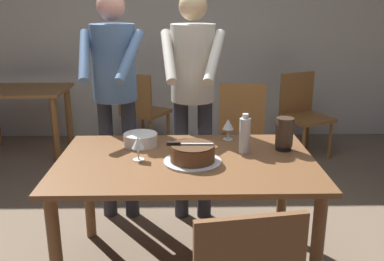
{
  "coord_description": "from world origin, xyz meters",
  "views": [
    {
      "loc": [
        -0.01,
        -2.39,
        1.66
      ],
      "look_at": [
        0.04,
        0.1,
        0.9
      ],
      "focal_mm": 40.13,
      "sensor_mm": 36.0,
      "label": 1
    }
  ],
  "objects_px": {
    "water_bottle": "(245,135)",
    "hurricane_lamp": "(284,134)",
    "background_chair_1": "(242,122)",
    "cake_on_platter": "(193,154)",
    "person_cutting_cake": "(193,84)",
    "wine_glass_near": "(138,143)",
    "wine_glass_far": "(228,125)",
    "main_dining_table": "(186,176)",
    "person_standing_beside": "(115,83)",
    "background_chair_2": "(142,108)",
    "cake_knife": "(180,144)",
    "background_chair_0": "(303,111)",
    "plate_stack": "(141,140)",
    "background_table": "(22,103)"
  },
  "relations": [
    {
      "from": "background_chair_0",
      "to": "background_chair_2",
      "type": "xyz_separation_m",
      "value": [
        -1.78,
        0.17,
        0.0
      ]
    },
    {
      "from": "wine_glass_near",
      "to": "wine_glass_far",
      "type": "bearing_deg",
      "value": 33.54
    },
    {
      "from": "main_dining_table",
      "to": "background_chair_2",
      "type": "bearing_deg",
      "value": 101.85
    },
    {
      "from": "plate_stack",
      "to": "wine_glass_far",
      "type": "relative_size",
      "value": 1.53
    },
    {
      "from": "hurricane_lamp",
      "to": "background_chair_1",
      "type": "height_order",
      "value": "hurricane_lamp"
    },
    {
      "from": "plate_stack",
      "to": "person_standing_beside",
      "type": "bearing_deg",
      "value": 116.03
    },
    {
      "from": "background_chair_0",
      "to": "person_cutting_cake",
      "type": "bearing_deg",
      "value": -130.81
    },
    {
      "from": "wine_glass_near",
      "to": "background_chair_1",
      "type": "xyz_separation_m",
      "value": [
        0.85,
        1.73,
        -0.36
      ]
    },
    {
      "from": "background_chair_1",
      "to": "cake_on_platter",
      "type": "bearing_deg",
      "value": -106.68
    },
    {
      "from": "plate_stack",
      "to": "background_chair_2",
      "type": "relative_size",
      "value": 0.24
    },
    {
      "from": "wine_glass_far",
      "to": "background_chair_1",
      "type": "bearing_deg",
      "value": 78.14
    },
    {
      "from": "main_dining_table",
      "to": "person_cutting_cake",
      "type": "xyz_separation_m",
      "value": [
        0.06,
        0.69,
        0.43
      ]
    },
    {
      "from": "water_bottle",
      "to": "wine_glass_far",
      "type": "bearing_deg",
      "value": 106.03
    },
    {
      "from": "person_standing_beside",
      "to": "background_chair_1",
      "type": "distance_m",
      "value": 1.6
    },
    {
      "from": "water_bottle",
      "to": "background_chair_1",
      "type": "bearing_deg",
      "value": 82.66
    },
    {
      "from": "plate_stack",
      "to": "background_chair_0",
      "type": "height_order",
      "value": "background_chair_0"
    },
    {
      "from": "person_cutting_cake",
      "to": "background_chair_1",
      "type": "bearing_deg",
      "value": 63.63
    },
    {
      "from": "hurricane_lamp",
      "to": "background_chair_0",
      "type": "xyz_separation_m",
      "value": [
        0.68,
        1.97,
        -0.37
      ]
    },
    {
      "from": "background_table",
      "to": "plate_stack",
      "type": "bearing_deg",
      "value": -52.56
    },
    {
      "from": "main_dining_table",
      "to": "plate_stack",
      "type": "xyz_separation_m",
      "value": [
        -0.3,
        0.27,
        0.15
      ]
    },
    {
      "from": "water_bottle",
      "to": "hurricane_lamp",
      "type": "relative_size",
      "value": 1.19
    },
    {
      "from": "wine_glass_far",
      "to": "person_cutting_cake",
      "type": "relative_size",
      "value": 0.08
    },
    {
      "from": "cake_on_platter",
      "to": "background_chair_0",
      "type": "relative_size",
      "value": 0.38
    },
    {
      "from": "background_chair_2",
      "to": "person_cutting_cake",
      "type": "bearing_deg",
      "value": -71.47
    },
    {
      "from": "background_table",
      "to": "background_chair_1",
      "type": "relative_size",
      "value": 1.11
    },
    {
      "from": "cake_on_platter",
      "to": "background_chair_0",
      "type": "bearing_deg",
      "value": 59.99
    },
    {
      "from": "hurricane_lamp",
      "to": "background_chair_0",
      "type": "relative_size",
      "value": 0.23
    },
    {
      "from": "plate_stack",
      "to": "background_table",
      "type": "relative_size",
      "value": 0.22
    },
    {
      "from": "cake_knife",
      "to": "background_chair_1",
      "type": "relative_size",
      "value": 0.3
    },
    {
      "from": "cake_knife",
      "to": "background_chair_2",
      "type": "distance_m",
      "value": 2.42
    },
    {
      "from": "main_dining_table",
      "to": "wine_glass_near",
      "type": "distance_m",
      "value": 0.35
    },
    {
      "from": "cake_on_platter",
      "to": "hurricane_lamp",
      "type": "height_order",
      "value": "hurricane_lamp"
    },
    {
      "from": "water_bottle",
      "to": "background_table",
      "type": "bearing_deg",
      "value": 135.66
    },
    {
      "from": "water_bottle",
      "to": "background_chair_0",
      "type": "xyz_separation_m",
      "value": [
        0.93,
        2.02,
        -0.37
      ]
    },
    {
      "from": "person_cutting_cake",
      "to": "wine_glass_far",
      "type": "bearing_deg",
      "value": -53.85
    },
    {
      "from": "person_standing_beside",
      "to": "cake_knife",
      "type": "bearing_deg",
      "value": -57.88
    },
    {
      "from": "water_bottle",
      "to": "person_cutting_cake",
      "type": "relative_size",
      "value": 0.15
    },
    {
      "from": "plate_stack",
      "to": "wine_glass_near",
      "type": "bearing_deg",
      "value": -87.37
    },
    {
      "from": "hurricane_lamp",
      "to": "wine_glass_far",
      "type": "bearing_deg",
      "value": 146.63
    },
    {
      "from": "background_chair_0",
      "to": "background_chair_1",
      "type": "height_order",
      "value": "same"
    },
    {
      "from": "wine_glass_far",
      "to": "person_standing_beside",
      "type": "distance_m",
      "value": 0.9
    },
    {
      "from": "wine_glass_near",
      "to": "background_chair_0",
      "type": "height_order",
      "value": "background_chair_0"
    },
    {
      "from": "main_dining_table",
      "to": "person_standing_beside",
      "type": "relative_size",
      "value": 0.89
    },
    {
      "from": "cake_on_platter",
      "to": "person_standing_beside",
      "type": "xyz_separation_m",
      "value": [
        -0.56,
        0.77,
        0.27
      ]
    },
    {
      "from": "main_dining_table",
      "to": "hurricane_lamp",
      "type": "bearing_deg",
      "value": 14.48
    },
    {
      "from": "hurricane_lamp",
      "to": "person_cutting_cake",
      "type": "bearing_deg",
      "value": 136.47
    },
    {
      "from": "person_standing_beside",
      "to": "background_chair_2",
      "type": "relative_size",
      "value": 1.91
    },
    {
      "from": "wine_glass_near",
      "to": "wine_glass_far",
      "type": "relative_size",
      "value": 1.0
    },
    {
      "from": "background_table",
      "to": "background_chair_2",
      "type": "distance_m",
      "value": 1.31
    },
    {
      "from": "hurricane_lamp",
      "to": "cake_knife",
      "type": "bearing_deg",
      "value": -162.44
    }
  ]
}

